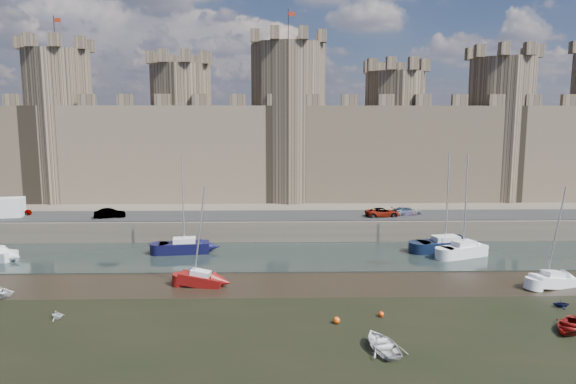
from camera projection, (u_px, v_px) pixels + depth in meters
name	position (u px, v px, depth m)	size (l,w,h in m)	color
ground	(272.00, 360.00, 31.41)	(160.00, 160.00, 0.00)	black
water_channel	(275.00, 256.00, 55.15)	(160.00, 12.00, 0.08)	black
quay	(276.00, 195.00, 90.61)	(160.00, 60.00, 2.50)	#4C443A
road	(275.00, 216.00, 64.69)	(160.00, 7.00, 0.10)	black
castle	(271.00, 139.00, 77.24)	(108.50, 11.00, 29.00)	#42382B
car_0	(16.00, 211.00, 64.47)	(1.43, 3.55, 1.21)	gray
car_1	(110.00, 213.00, 63.09)	(1.29, 3.69, 1.21)	gray
car_2	(407.00, 211.00, 64.99)	(1.55, 3.82, 1.11)	gray
car_3	(382.00, 213.00, 63.87)	(1.92, 4.16, 1.16)	gray
sailboat_1	(184.00, 246.00, 56.12)	(5.57, 2.74, 10.73)	black
sailboat_2	(463.00, 249.00, 54.64)	(5.42, 3.74, 10.91)	silver
sailboat_3	(445.00, 245.00, 56.89)	(6.55, 3.54, 10.89)	black
sailboat_4	(201.00, 278.00, 45.29)	(4.00, 2.07, 8.91)	#690C0B
sailboat_5	(553.00, 280.00, 45.03)	(4.43, 2.80, 8.93)	white
dinghy_2	(383.00, 346.00, 32.65)	(2.46, 0.71, 3.44)	silver
dinghy_3	(57.00, 315.00, 37.76)	(1.02, 0.62, 1.18)	white
dinghy_4	(570.00, 326.00, 35.68)	(2.48, 0.72, 3.48)	#670E0B
dinghy_7	(561.00, 304.00, 40.14)	(1.07, 0.65, 1.24)	black
buoy_1	(337.00, 320.00, 37.01)	(0.50, 0.50, 0.50)	#FF530B
buoy_3	(381.00, 314.00, 38.25)	(0.43, 0.43, 0.43)	#E7380A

